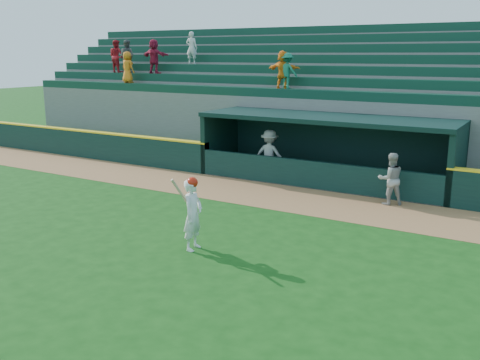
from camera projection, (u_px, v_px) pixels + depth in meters
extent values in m
plane|color=#124310|center=(208.00, 242.00, 13.55)|extent=(120.00, 120.00, 0.00)
cube|color=#94633B|center=(291.00, 198.00, 17.63)|extent=(40.00, 3.00, 0.01)
cube|color=black|center=(71.00, 143.00, 25.02)|extent=(15.50, 0.30, 1.20)
cube|color=yellow|center=(70.00, 129.00, 24.87)|extent=(15.50, 0.32, 0.06)
imported|color=#9D9D98|center=(391.00, 179.00, 16.78)|extent=(1.02, 0.97, 1.66)
imported|color=#A8A9A3|center=(270.00, 154.00, 20.28)|extent=(1.29, 0.85, 1.87)
cube|color=#61615D|center=(324.00, 181.00, 19.97)|extent=(9.00, 2.60, 0.04)
cube|color=black|center=(221.00, 141.00, 22.01)|extent=(0.20, 2.60, 2.30)
cube|color=black|center=(457.00, 164.00, 17.40)|extent=(0.20, 2.60, 2.30)
cube|color=black|center=(338.00, 146.00, 20.79)|extent=(9.40, 0.20, 2.30)
cube|color=black|center=(326.00, 118.00, 19.42)|extent=(9.40, 2.80, 0.16)
cube|color=black|center=(311.00, 175.00, 18.84)|extent=(9.00, 0.16, 1.00)
cube|color=brown|center=(332.00, 171.00, 20.58)|extent=(8.40, 0.45, 0.10)
cube|color=slate|center=(343.00, 137.00, 21.16)|extent=(34.00, 0.85, 2.91)
cube|color=#0F3828|center=(344.00, 95.00, 20.68)|extent=(34.00, 0.60, 0.36)
cube|color=slate|center=(351.00, 129.00, 21.82)|extent=(34.00, 0.85, 3.36)
cube|color=#0F3828|center=(352.00, 83.00, 21.29)|extent=(34.00, 0.60, 0.36)
cube|color=slate|center=(358.00, 121.00, 22.47)|extent=(34.00, 0.85, 3.81)
cube|color=#0F3828|center=(359.00, 71.00, 21.89)|extent=(34.00, 0.60, 0.36)
cube|color=slate|center=(364.00, 114.00, 23.13)|extent=(34.00, 0.85, 4.26)
cube|color=#0F3828|center=(366.00, 59.00, 22.50)|extent=(34.00, 0.60, 0.36)
cube|color=slate|center=(371.00, 107.00, 23.79)|extent=(34.00, 0.85, 4.71)
cube|color=#0F3828|center=(373.00, 48.00, 23.10)|extent=(34.00, 0.60, 0.36)
cube|color=slate|center=(377.00, 100.00, 24.44)|extent=(34.00, 0.85, 5.16)
cube|color=#0F3828|center=(380.00, 38.00, 23.71)|extent=(34.00, 0.60, 0.36)
cube|color=slate|center=(383.00, 94.00, 25.10)|extent=(34.00, 0.85, 5.61)
cube|color=#0F3828|center=(386.00, 28.00, 24.32)|extent=(34.00, 0.60, 0.36)
cube|color=slate|center=(386.00, 94.00, 25.58)|extent=(34.50, 0.30, 5.61)
imported|color=orange|center=(128.00, 67.00, 26.06)|extent=(0.79, 0.57, 1.50)
imported|color=#A11837|center=(154.00, 56.00, 26.15)|extent=(1.53, 0.50, 1.65)
imported|color=#545454|center=(127.00, 56.00, 27.05)|extent=(0.92, 0.79, 1.63)
imported|color=#197051|center=(287.00, 71.00, 21.73)|extent=(0.98, 0.63, 1.44)
imported|color=orange|center=(283.00, 70.00, 21.82)|extent=(1.42, 0.46, 1.52)
imported|color=silver|center=(192.00, 48.00, 25.94)|extent=(0.63, 0.48, 1.55)
imported|color=#B21B25|center=(116.00, 56.00, 27.40)|extent=(0.84, 0.68, 1.64)
imported|color=white|center=(193.00, 215.00, 12.88)|extent=(0.49, 0.68, 1.74)
sphere|color=red|center=(192.00, 183.00, 12.69)|extent=(0.27, 0.27, 0.27)
cylinder|color=tan|center=(181.00, 193.00, 12.65)|extent=(0.26, 0.49, 0.76)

